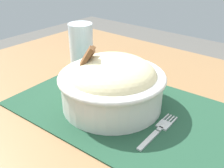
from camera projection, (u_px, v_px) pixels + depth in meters
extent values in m
cube|color=olive|center=(130.00, 124.00, 0.52)|extent=(1.13, 0.85, 0.03)
cylinder|color=brown|center=(87.00, 114.00, 1.23)|extent=(0.04, 0.04, 0.74)
cube|color=#1E422D|center=(127.00, 110.00, 0.53)|extent=(0.49, 0.32, 0.00)
cylinder|color=silver|center=(112.00, 90.00, 0.53)|extent=(0.21, 0.21, 0.07)
torus|color=silver|center=(112.00, 77.00, 0.52)|extent=(0.22, 0.22, 0.01)
ellipsoid|color=beige|center=(112.00, 76.00, 0.52)|extent=(0.24, 0.24, 0.08)
sphere|color=#328224|center=(117.00, 72.00, 0.48)|extent=(0.03, 0.03, 0.03)
sphere|color=#328224|center=(102.00, 65.00, 0.52)|extent=(0.03, 0.03, 0.03)
cylinder|color=orange|center=(118.00, 67.00, 0.51)|extent=(0.02, 0.03, 0.01)
cylinder|color=orange|center=(101.00, 68.00, 0.51)|extent=(0.01, 0.03, 0.01)
cylinder|color=orange|center=(114.00, 57.00, 0.56)|extent=(0.02, 0.03, 0.01)
cube|color=brown|center=(87.00, 58.00, 0.52)|extent=(0.04, 0.03, 0.05)
cube|color=brown|center=(85.00, 60.00, 0.51)|extent=(0.04, 0.04, 0.04)
cube|color=brown|center=(84.00, 61.00, 0.50)|extent=(0.04, 0.04, 0.06)
cube|color=#B8B8B8|center=(148.00, 140.00, 0.45)|extent=(0.01, 0.06, 0.00)
cube|color=#B8B8B8|center=(159.00, 130.00, 0.47)|extent=(0.01, 0.01, 0.00)
cube|color=#B8B8B8|center=(164.00, 125.00, 0.48)|extent=(0.02, 0.03, 0.00)
cube|color=#B8B8B8|center=(174.00, 121.00, 0.50)|extent=(0.00, 0.02, 0.00)
cube|color=#B8B8B8|center=(171.00, 119.00, 0.50)|extent=(0.00, 0.02, 0.00)
cube|color=#B8B8B8|center=(169.00, 118.00, 0.50)|extent=(0.00, 0.02, 0.00)
cube|color=#B8B8B8|center=(166.00, 117.00, 0.51)|extent=(0.00, 0.02, 0.00)
cylinder|color=silver|center=(81.00, 44.00, 0.73)|extent=(0.07, 0.07, 0.12)
cylinder|color=silver|center=(82.00, 53.00, 0.74)|extent=(0.06, 0.06, 0.06)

